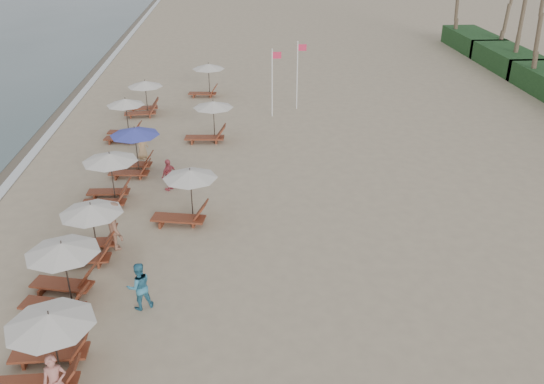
{
  "coord_description": "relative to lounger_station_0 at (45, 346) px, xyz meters",
  "views": [
    {
      "loc": [
        -0.4,
        -15.79,
        11.43
      ],
      "look_at": [
        1.0,
        4.97,
        1.3
      ],
      "focal_mm": 37.69,
      "sensor_mm": 36.0,
      "label": 1
    }
  ],
  "objects": [
    {
      "name": "beachgoer_mid_a",
      "position": [
        2.07,
        2.91,
        -0.21
      ],
      "size": [
        0.97,
        0.88,
        1.64
      ],
      "primitive_type": "imported",
      "rotation": [
        0.0,
        0.0,
        3.54
      ],
      "color": "teal",
      "rests_on": "ground"
    },
    {
      "name": "lounger_station_4",
      "position": [
        0.27,
        13.71,
        0.19
      ],
      "size": [
        2.62,
        2.38,
        2.33
      ],
      "color": "brown",
      "rests_on": "ground"
    },
    {
      "name": "lounger_station_5",
      "position": [
        -0.94,
        18.46,
        0.13
      ],
      "size": [
        2.43,
        2.08,
        2.36
      ],
      "color": "brown",
      "rests_on": "ground"
    },
    {
      "name": "beachgoer_mid_b",
      "position": [
        0.67,
        6.65,
        -0.07
      ],
      "size": [
        1.2,
        1.42,
        1.91
      ],
      "primitive_type": "imported",
      "rotation": [
        0.0,
        0.0,
        2.05
      ],
      "color": "#906049",
      "rests_on": "ground"
    },
    {
      "name": "ground",
      "position": [
        5.67,
        3.49,
        -1.03
      ],
      "size": [
        160.0,
        160.0,
        0.0
      ],
      "primitive_type": "plane",
      "color": "tan",
      "rests_on": "ground"
    },
    {
      "name": "inland_station_0",
      "position": [
        3.11,
        8.57,
        0.24
      ],
      "size": [
        2.9,
        2.24,
        2.22
      ],
      "color": "brown",
      "rests_on": "ground"
    },
    {
      "name": "lounger_station_6",
      "position": [
        -0.5,
        22.94,
        0.04
      ],
      "size": [
        2.56,
        2.19,
        2.16
      ],
      "color": "brown",
      "rests_on": "ground"
    },
    {
      "name": "lounger_station_0",
      "position": [
        0.0,
        0.0,
        0.0
      ],
      "size": [
        2.8,
        2.41,
        2.1
      ],
      "color": "brown",
      "rests_on": "ground"
    },
    {
      "name": "flag_pole_far",
      "position": [
        9.34,
        23.51,
        1.39
      ],
      "size": [
        0.6,
        0.08,
        4.35
      ],
      "color": "silver",
      "rests_on": "ground"
    },
    {
      "name": "lounger_station_3",
      "position": [
        -0.32,
        10.62,
        0.2
      ],
      "size": [
        2.58,
        2.39,
        2.29
      ],
      "color": "brown",
      "rests_on": "ground"
    },
    {
      "name": "foam_line",
      "position": [
        -5.53,
        13.49,
        -1.02
      ],
      "size": [
        0.5,
        140.0,
        0.02
      ],
      "primitive_type": "cube",
      "color": "white",
      "rests_on": "ground"
    },
    {
      "name": "inland_station_1",
      "position": [
        3.81,
        17.9,
        0.25
      ],
      "size": [
        2.86,
        2.24,
        2.22
      ],
      "color": "brown",
      "rests_on": "ground"
    },
    {
      "name": "inland_station_2",
      "position": [
        3.34,
        26.79,
        0.37
      ],
      "size": [
        2.66,
        2.24,
        2.22
      ],
      "color": "brown",
      "rests_on": "ground"
    },
    {
      "name": "beachgoer_near",
      "position": [
        0.56,
        -1.15,
        -0.2
      ],
      "size": [
        0.67,
        0.51,
        1.65
      ],
      "primitive_type": "imported",
      "rotation": [
        0.0,
        0.0,
        0.2
      ],
      "color": "#B26C60",
      "rests_on": "ground"
    },
    {
      "name": "beachgoer_far_a",
      "position": [
        2.18,
        11.69,
        -0.27
      ],
      "size": [
        0.83,
        0.93,
        1.52
      ],
      "primitive_type": "imported",
      "rotation": [
        0.0,
        0.0,
        4.07
      ],
      "color": "#C8505B",
      "rests_on": "ground"
    },
    {
      "name": "lounger_station_2",
      "position": [
        -0.2,
        6.14,
        0.06
      ],
      "size": [
        2.6,
        2.3,
        2.16
      ],
      "color": "brown",
      "rests_on": "ground"
    },
    {
      "name": "flag_pole_near",
      "position": [
        7.63,
        22.03,
        1.32
      ],
      "size": [
        0.6,
        0.08,
        4.23
      ],
      "color": "silver",
      "rests_on": "ground"
    },
    {
      "name": "beachgoer_far_b",
      "position": [
        0.43,
        15.63,
        -0.25
      ],
      "size": [
        0.75,
        0.89,
        1.56
      ],
      "primitive_type": "imported",
      "rotation": [
        0.0,
        0.0,
        1.18
      ],
      "color": "tan",
      "rests_on": "ground"
    },
    {
      "name": "lounger_station_1",
      "position": [
        -0.52,
        3.41,
        0.06
      ],
      "size": [
        2.77,
        2.39,
        2.21
      ],
      "color": "brown",
      "rests_on": "ground"
    }
  ]
}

